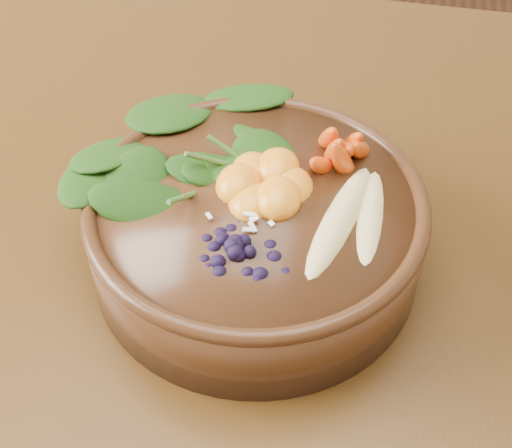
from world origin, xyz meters
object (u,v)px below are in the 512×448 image
object	(u,v)px
carrot_cluster	(341,118)
stoneware_bowl	(256,232)
dining_table	(118,244)
mandarin_cluster	(265,172)
kale_heap	(228,126)
blueberry_pile	(236,233)
banana_halves	(357,205)

from	to	relation	value
carrot_cluster	stoneware_bowl	bearing A→B (deg)	-123.69
dining_table	mandarin_cluster	bearing A→B (deg)	-16.91
kale_heap	stoneware_bowl	bearing A→B (deg)	-58.83
blueberry_pile	banana_halves	bearing A→B (deg)	32.78
kale_heap	mandarin_cluster	world-z (taller)	kale_heap
blueberry_pile	carrot_cluster	bearing A→B (deg)	64.75
mandarin_cluster	blueberry_pile	bearing A→B (deg)	-94.97
mandarin_cluster	stoneware_bowl	bearing A→B (deg)	-102.04
carrot_cluster	blueberry_pile	distance (m)	0.15
dining_table	banana_halves	distance (m)	0.33
carrot_cluster	blueberry_pile	size ratio (longest dim) A/B	0.60
kale_heap	mandarin_cluster	bearing A→B (deg)	-47.49
stoneware_bowl	banana_halves	xyz separation A→B (m)	(0.09, -0.00, 0.05)
banana_halves	blueberry_pile	size ratio (longest dim) A/B	1.20
carrot_cluster	blueberry_pile	xyz separation A→B (m)	(-0.06, -0.14, -0.02)
carrot_cluster	mandarin_cluster	size ratio (longest dim) A/B	0.87
dining_table	kale_heap	size ratio (longest dim) A/B	8.22
blueberry_pile	kale_heap	bearing A→B (deg)	106.10
dining_table	mandarin_cluster	world-z (taller)	mandarin_cluster
stoneware_bowl	blueberry_pile	distance (m)	0.09
kale_heap	carrot_cluster	size ratio (longest dim) A/B	2.38
stoneware_bowl	banana_halves	bearing A→B (deg)	-2.96
dining_table	kale_heap	world-z (taller)	kale_heap
mandarin_cluster	blueberry_pile	world-z (taller)	blueberry_pile
stoneware_bowl	blueberry_pile	size ratio (longest dim) A/B	2.16
stoneware_bowl	banana_halves	size ratio (longest dim) A/B	1.80
stoneware_bowl	kale_heap	distance (m)	0.10
stoneware_bowl	mandarin_cluster	xyz separation A→B (m)	(0.00, 0.02, 0.06)
dining_table	kale_heap	xyz separation A→B (m)	(0.14, -0.01, 0.20)
dining_table	mandarin_cluster	xyz separation A→B (m)	(0.18, -0.05, 0.19)
kale_heap	mandarin_cluster	xyz separation A→B (m)	(0.04, -0.05, -0.01)
kale_heap	banana_halves	size ratio (longest dim) A/B	1.18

